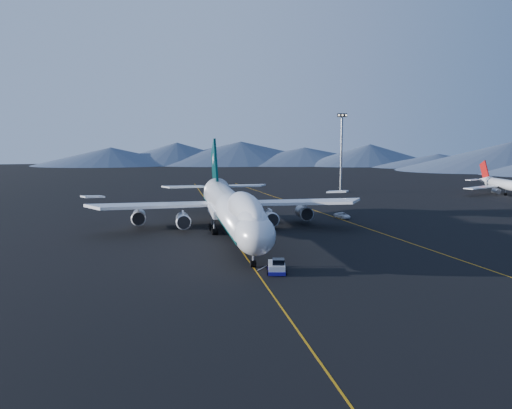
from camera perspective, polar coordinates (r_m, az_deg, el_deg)
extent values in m
plane|color=black|center=(117.47, -2.48, -3.18)|extent=(500.00, 500.00, 0.00)
cube|color=#C37F0B|center=(117.47, -2.48, -3.18)|extent=(0.25, 220.00, 0.01)
cube|color=#C37F0B|center=(134.12, 9.76, -1.91)|extent=(28.08, 198.09, 0.01)
cone|color=#48566E|center=(347.12, -14.31, 4.84)|extent=(100.00, 100.00, 12.00)
cone|color=#48566E|center=(350.69, -1.52, 5.10)|extent=(100.00, 100.00, 12.00)
cone|color=#48566E|center=(345.78, 11.30, 4.92)|extent=(100.00, 100.00, 12.00)
cone|color=#48566E|center=(332.59, 24.26, 4.28)|extent=(100.00, 100.00, 12.00)
cylinder|color=silver|center=(116.54, -2.50, -0.48)|extent=(6.50, 56.00, 6.50)
ellipsoid|color=silver|center=(89.23, -0.13, -3.02)|extent=(6.50, 10.40, 6.50)
ellipsoid|color=silver|center=(98.06, -1.09, -0.56)|extent=(5.13, 25.16, 5.85)
cube|color=black|center=(87.07, 0.09, -2.49)|extent=(3.60, 1.61, 1.29)
cone|color=silver|center=(148.97, -4.16, 1.62)|extent=(6.50, 12.00, 6.50)
cube|color=#033230|center=(117.65, -2.56, -0.84)|extent=(6.24, 60.00, 1.10)
cube|color=silver|center=(122.10, -2.83, -0.62)|extent=(7.50, 13.00, 1.60)
cube|color=silver|center=(127.01, -9.68, -0.08)|extent=(30.62, 23.28, 2.83)
cube|color=silver|center=(130.40, 3.17, 0.22)|extent=(30.62, 23.28, 2.83)
cylinder|color=slate|center=(123.59, -7.32, -1.56)|extent=(2.90, 5.50, 2.90)
cylinder|color=slate|center=(129.95, -11.64, -1.20)|extent=(2.90, 5.50, 2.90)
cylinder|color=slate|center=(125.88, 1.35, -1.33)|extent=(2.90, 5.50, 2.90)
cylinder|color=slate|center=(134.27, 4.79, -0.78)|extent=(2.90, 5.50, 2.90)
cube|color=#033230|center=(147.53, -4.14, 3.51)|extent=(0.55, 14.11, 15.94)
cube|color=silver|center=(149.85, -7.08, 1.77)|extent=(12.39, 9.47, 0.98)
cube|color=silver|center=(151.35, -1.40, 1.89)|extent=(12.39, 9.47, 0.98)
cylinder|color=black|center=(91.75, -0.29, -5.95)|extent=(0.90, 1.10, 1.10)
cube|color=silver|center=(88.44, 2.07, -6.27)|extent=(3.39, 5.40, 1.26)
cube|color=navy|center=(88.55, 2.07, -6.56)|extent=(3.54, 5.65, 0.57)
cube|color=black|center=(88.22, 2.08, -5.69)|extent=(2.13, 2.13, 1.03)
cone|color=silver|center=(217.39, 21.89, 2.27)|extent=(3.42, 6.30, 3.42)
cube|color=silver|center=(202.10, 21.59, 1.61)|extent=(15.12, 10.21, 0.32)
cylinder|color=slate|center=(202.47, 22.88, 1.24)|extent=(1.71, 3.15, 1.71)
cube|color=#A6100F|center=(217.50, 21.88, 3.18)|extent=(0.32, 6.14, 7.25)
imported|color=silver|center=(141.79, 8.63, -1.09)|extent=(3.35, 5.30, 1.36)
cylinder|color=black|center=(198.63, 8.46, 1.30)|extent=(2.49, 2.49, 0.41)
cylinder|color=slate|center=(197.62, 8.53, 4.97)|extent=(0.73, 0.73, 25.92)
cube|color=black|center=(197.43, 8.61, 8.82)|extent=(3.32, 0.83, 1.24)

